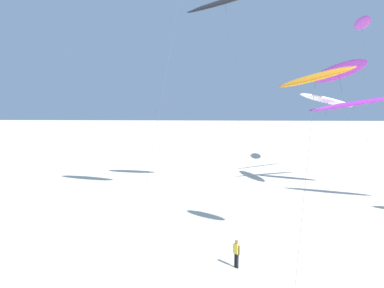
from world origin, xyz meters
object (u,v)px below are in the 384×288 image
flying_kite_1 (338,72)px  flying_kite_7 (328,100)px  person_near_left (237,252)px  flying_kite_5 (225,1)px  flying_kite_4 (362,23)px  flying_kite_9 (315,77)px  flying_kite_6 (352,104)px

flying_kite_1 → flying_kite_7: 4.26m
person_near_left → flying_kite_5: bearing=90.5°
flying_kite_4 → flying_kite_9: flying_kite_4 is taller
flying_kite_5 → flying_kite_7: flying_kite_5 is taller
flying_kite_5 → person_near_left: (0.14, -17.26, -17.55)m
flying_kite_6 → flying_kite_7: size_ratio=1.09×
flying_kite_4 → flying_kite_6: (-4.25, -10.63, -9.58)m
flying_kite_4 → flying_kite_9: 31.85m
flying_kite_9 → flying_kite_1: bearing=69.6°
flying_kite_4 → flying_kite_7: flying_kite_4 is taller
flying_kite_5 → flying_kite_7: size_ratio=1.91×
flying_kite_5 → person_near_left: size_ratio=11.74×
flying_kite_4 → person_near_left: size_ratio=11.50×
flying_kite_1 → flying_kite_5: bearing=-169.5°
flying_kite_6 → flying_kite_9: (-8.08, -17.78, 2.14)m
flying_kite_1 → flying_kite_4: (6.23, 12.03, 6.43)m
flying_kite_5 → flying_kite_6: size_ratio=1.76×
flying_kite_6 → person_near_left: (-13.00, -20.74, -8.02)m
flying_kite_1 → flying_kite_9: flying_kite_1 is taller
flying_kite_9 → person_near_left: (-4.92, -2.96, -10.16)m
flying_kite_7 → flying_kite_9: bearing=-107.3°
flying_kite_4 → flying_kite_7: (-6.26, -8.87, -9.28)m
flying_kite_5 → person_near_left: bearing=-89.5°
flying_kite_4 → flying_kite_5: size_ratio=0.98×
flying_kite_7 → flying_kite_6: bearing=-41.1°
flying_kite_6 → flying_kite_4: bearing=68.2°
person_near_left → flying_kite_7: bearing=64.0°
flying_kite_7 → flying_kite_9: flying_kite_9 is taller
flying_kite_5 → flying_kite_9: 16.87m
person_near_left → flying_kite_6: bearing=57.9°
flying_kite_7 → person_near_left: bearing=-116.0°
flying_kite_5 → flying_kite_6: (13.14, 3.48, -9.53)m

